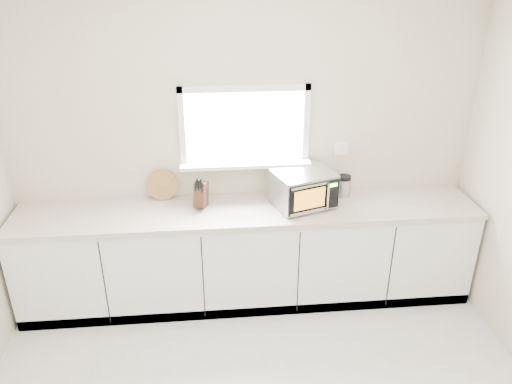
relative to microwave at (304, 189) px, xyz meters
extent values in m
cube|color=beige|center=(-0.47, 0.30, 0.27)|extent=(4.00, 0.02, 2.70)
cube|color=white|center=(-0.47, 0.29, 0.47)|extent=(1.00, 0.02, 0.60)
cube|color=white|center=(-0.47, 0.22, 0.15)|extent=(1.12, 0.16, 0.03)
cube|color=white|center=(-0.47, 0.27, 0.79)|extent=(1.10, 0.04, 0.05)
cube|color=white|center=(-0.47, 0.27, 0.14)|extent=(1.10, 0.04, 0.05)
cube|color=white|center=(-1.00, 0.27, 0.47)|extent=(0.05, 0.04, 0.70)
cube|color=white|center=(0.05, 0.27, 0.47)|extent=(0.05, 0.04, 0.70)
cube|color=white|center=(0.38, 0.29, 0.24)|extent=(0.12, 0.01, 0.12)
cube|color=silver|center=(-0.47, 0.00, -0.64)|extent=(3.92, 0.60, 0.88)
cube|color=#B7A997|center=(-0.47, -0.01, -0.18)|extent=(3.92, 0.64, 0.04)
cylinder|color=black|center=(-0.15, -0.19, -0.15)|extent=(0.02, 0.02, 0.01)
cylinder|color=black|center=(-0.24, 0.08, -0.15)|extent=(0.02, 0.02, 0.01)
cylinder|color=black|center=(0.23, -0.07, -0.15)|extent=(0.02, 0.02, 0.01)
cylinder|color=black|center=(0.14, 0.20, -0.15)|extent=(0.02, 0.02, 0.01)
cube|color=#A8ABAF|center=(0.00, 0.01, 0.00)|extent=(0.57, 0.49, 0.29)
cube|color=black|center=(0.06, -0.17, 0.00)|extent=(0.44, 0.16, 0.25)
cube|color=orange|center=(0.01, -0.19, 0.00)|extent=(0.27, 0.09, 0.17)
cylinder|color=silver|center=(0.17, -0.16, 0.00)|extent=(0.02, 0.02, 0.22)
cube|color=black|center=(0.21, -0.12, 0.00)|extent=(0.11, 0.04, 0.25)
cube|color=#19FF33|center=(0.21, -0.13, 0.08)|extent=(0.08, 0.03, 0.03)
cube|color=silver|center=(0.00, 0.01, 0.14)|extent=(0.57, 0.49, 0.01)
cube|color=#442118|center=(-0.86, 0.07, -0.04)|extent=(0.14, 0.21, 0.23)
cube|color=black|center=(-0.90, 0.03, 0.05)|extent=(0.02, 0.04, 0.08)
cube|color=black|center=(-0.88, 0.02, 0.06)|extent=(0.02, 0.04, 0.08)
cube|color=black|center=(-0.85, 0.02, 0.04)|extent=(0.02, 0.04, 0.08)
cube|color=black|center=(-0.89, 0.03, 0.08)|extent=(0.02, 0.04, 0.08)
cube|color=black|center=(-0.86, 0.02, 0.08)|extent=(0.02, 0.04, 0.08)
cylinder|color=olive|center=(-1.20, 0.24, -0.03)|extent=(0.27, 0.06, 0.27)
cylinder|color=#A8ABAF|center=(0.39, 0.16, -0.08)|extent=(0.12, 0.12, 0.16)
cylinder|color=black|center=(0.39, 0.16, 0.02)|extent=(0.11, 0.11, 0.04)
camera|label=1|loc=(-0.76, -3.74, 1.78)|focal=35.00mm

